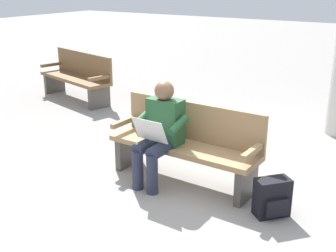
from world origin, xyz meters
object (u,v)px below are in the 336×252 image
person_seated (160,131)px  bench_far (78,76)px  backpack (272,198)px  bench_near (186,142)px

person_seated → bench_far: bearing=-31.2°
person_seated → backpack: 1.43m
bench_near → bench_far: bearing=-26.9°
bench_near → backpack: (-1.15, 0.25, -0.27)m
bench_near → backpack: bearing=168.9°
bench_near → bench_far: same height
person_seated → backpack: bearing=-179.7°
person_seated → bench_far: person_seated is taller
backpack → bench_near: bearing=-12.4°
bench_near → backpack: size_ratio=4.62×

